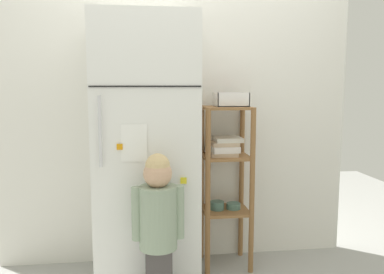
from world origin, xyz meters
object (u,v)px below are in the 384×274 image
fruit_bin (232,101)px  child_standing (158,217)px  refrigerator (146,151)px  pantry_shelf_unit (225,169)px

fruit_bin → child_standing: bearing=-135.1°
child_standing → fruit_bin: fruit_bin is taller
refrigerator → child_standing: (0.06, -0.41, -0.31)m
refrigerator → pantry_shelf_unit: (0.56, 0.12, -0.16)m
pantry_shelf_unit → fruit_bin: (0.04, 0.01, 0.48)m
refrigerator → child_standing: bearing=-82.2°
child_standing → pantry_shelf_unit: size_ratio=0.80×
refrigerator → pantry_shelf_unit: refrigerator is taller
refrigerator → fruit_bin: size_ratio=7.79×
child_standing → fruit_bin: 1.00m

